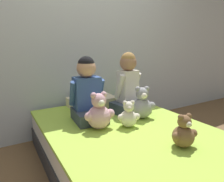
% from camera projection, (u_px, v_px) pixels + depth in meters
% --- Properties ---
extents(ground_plane, '(14.00, 14.00, 0.00)m').
position_uv_depth(ground_plane, '(132.00, 170.00, 1.80)').
color(ground_plane, brown).
extents(wall_behind_bed, '(8.00, 0.06, 2.50)m').
position_uv_depth(wall_behind_bed, '(81.00, 33.00, 2.44)').
color(wall_behind_bed, silver).
rests_on(wall_behind_bed, ground_plane).
extents(bed, '(1.36, 2.03, 0.39)m').
position_uv_depth(bed, '(132.00, 151.00, 1.76)').
color(bed, '#2D2D33').
rests_on(bed, ground_plane).
extents(child_on_left, '(0.35, 0.36, 0.62)m').
position_uv_depth(child_on_left, '(87.00, 92.00, 1.91)').
color(child_on_left, '#384251').
rests_on(child_on_left, bed).
extents(child_on_right, '(0.40, 0.36, 0.65)m').
position_uv_depth(child_on_right, '(129.00, 87.00, 2.15)').
color(child_on_right, '#384251').
rests_on(child_on_right, bed).
extents(teddy_bear_held_by_left_child, '(0.28, 0.21, 0.33)m').
position_uv_depth(teddy_bear_held_by_left_child, '(99.00, 113.00, 1.74)').
color(teddy_bear_held_by_left_child, '#DBA3B2').
rests_on(teddy_bear_held_by_left_child, bed).
extents(teddy_bear_held_by_right_child, '(0.26, 0.21, 0.33)m').
position_uv_depth(teddy_bear_held_by_right_child, '(142.00, 105.00, 1.99)').
color(teddy_bear_held_by_right_child, '#939399').
rests_on(teddy_bear_held_by_right_child, bed).
extents(teddy_bear_between_children, '(0.20, 0.15, 0.24)m').
position_uv_depth(teddy_bear_between_children, '(128.00, 116.00, 1.78)').
color(teddy_bear_between_children, silver).
rests_on(teddy_bear_between_children, bed).
extents(teddy_bear_at_foot_of_bed, '(0.21, 0.16, 0.25)m').
position_uv_depth(teddy_bear_at_foot_of_bed, '(184.00, 133.00, 1.42)').
color(teddy_bear_at_foot_of_bed, brown).
rests_on(teddy_bear_at_foot_of_bed, bed).
extents(pillow_at_headboard, '(0.54, 0.33, 0.11)m').
position_uv_depth(pillow_at_headboard, '(92.00, 102.00, 2.39)').
color(pillow_at_headboard, beige).
rests_on(pillow_at_headboard, bed).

